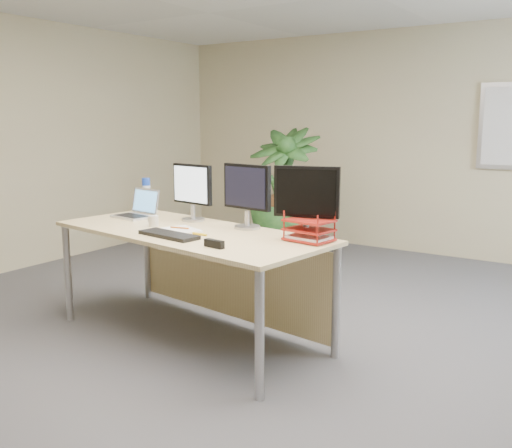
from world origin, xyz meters
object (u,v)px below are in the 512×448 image
Objects in this scene: desk at (202,251)px; monitor_right at (247,192)px; floor_plant at (284,199)px; monitor_left at (192,189)px; laptop at (138,210)px.

monitor_right is at bearing 31.44° from desk.
floor_plant is 1.97m from monitor_left.
desk is at bearing -75.73° from floor_plant.
floor_plant is 2.15m from monitor_right.
monitor_right reaches higher than laptop.
monitor_left reaches higher than laptop.
laptop is (-0.50, -0.10, -0.20)m from monitor_left.
monitor_right is at bearing -66.88° from floor_plant.
floor_plant is 3.14× the size of monitor_right.
monitor_left is 0.55m from monitor_right.
monitor_right is (0.29, 0.18, 0.45)m from desk.
laptop is (-1.05, -0.07, -0.22)m from monitor_right.
monitor_left reaches higher than desk.
monitor_left is (0.29, -1.92, 0.34)m from floor_plant.
floor_plant is 3.32× the size of monitor_left.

